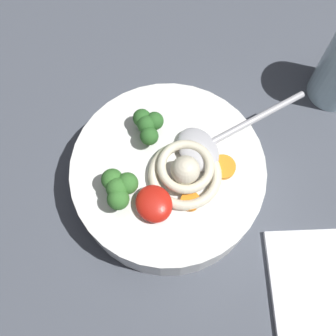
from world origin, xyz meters
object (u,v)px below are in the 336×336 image
at_px(noodle_pile, 185,171).
at_px(soup_spoon, 208,144).
at_px(folded_napkin, 318,287).
at_px(soup_bowl, 168,177).

height_order(noodle_pile, soup_spoon, noodle_pile).
bearing_deg(folded_napkin, soup_spoon, 10.88).
bearing_deg(folded_napkin, noodle_pile, 23.69).
bearing_deg(noodle_pile, soup_spoon, -67.30).
distance_m(soup_bowl, folded_napkin, 0.22).
relative_size(noodle_pile, soup_spoon, 0.54).
height_order(soup_bowl, soup_spoon, soup_spoon).
height_order(soup_bowl, noodle_pile, noodle_pile).
bearing_deg(soup_spoon, soup_bowl, -180.00).
bearing_deg(soup_spoon, noodle_pile, -157.57).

